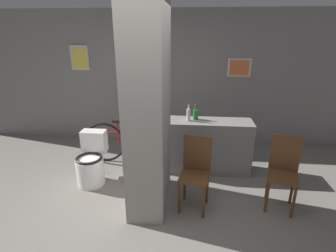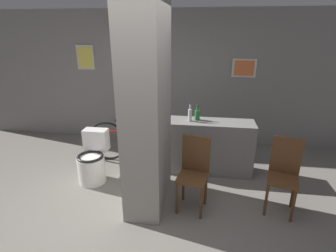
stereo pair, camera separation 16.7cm
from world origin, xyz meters
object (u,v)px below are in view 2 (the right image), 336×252
Objects in this scene: chair_near_pillar at (194,170)px; chair_by_doorway at (284,172)px; toilet at (93,161)px; bicycle at (135,142)px; bottle_tall at (190,114)px.

chair_by_doorway is (1.13, 0.11, 0.00)m from chair_near_pillar.
chair_by_doorway reaches higher than toilet.
chair_near_pillar is at bearing -158.80° from chair_by_doorway.
toilet is 0.79× the size of chair_by_doorway.
chair_by_doorway is 0.56× the size of bicycle.
chair_near_pillar is 0.56× the size of bicycle.
chair_by_doorway reaches higher than bicycle.
toilet is at bearing -126.79° from bicycle.
bottle_tall reaches higher than chair_by_doorway.
bicycle is at bearing 171.25° from chair_by_doorway.
bottle_tall reaches higher than toilet.
chair_near_pillar is 1.06m from bottle_tall.
toilet is 1.68m from bottle_tall.
bicycle is 5.95× the size of bottle_tall.
bottle_tall is (0.95, -0.16, 0.60)m from bicycle.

